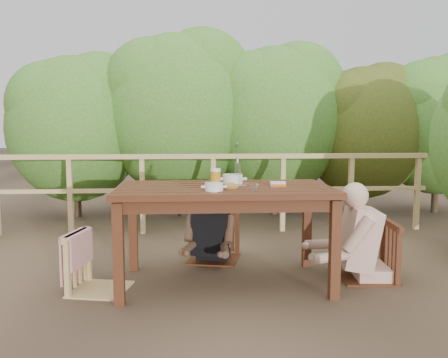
{
  "coord_description": "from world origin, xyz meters",
  "views": [
    {
      "loc": [
        -0.27,
        -3.87,
        1.32
      ],
      "look_at": [
        0.0,
        0.05,
        0.9
      ],
      "focal_mm": 37.13,
      "sensor_mm": 36.0,
      "label": 1
    }
  ],
  "objects": [
    {
      "name": "railing",
      "position": [
        0.0,
        2.0,
        0.51
      ],
      "size": [
        5.6,
        0.1,
        1.01
      ],
      "primitive_type": "cube",
      "color": "tan",
      "rests_on": "ground"
    },
    {
      "name": "hedge_row",
      "position": [
        0.4,
        3.2,
        1.9
      ],
      "size": [
        6.6,
        1.6,
        3.8
      ],
      "primitive_type": null,
      "color": "#3E6C25",
      "rests_on": "ground"
    },
    {
      "name": "beer_glass",
      "position": [
        -0.08,
        -0.02,
        0.91
      ],
      "size": [
        0.09,
        0.09,
        0.17
      ],
      "primitive_type": "cylinder",
      "color": "#CA850D",
      "rests_on": "table"
    },
    {
      "name": "chair_left",
      "position": [
        -1.03,
        -0.11,
        0.46
      ],
      "size": [
        0.54,
        0.54,
        0.91
      ],
      "primitive_type": "cube",
      "rotation": [
        0.0,
        0.0,
        1.36
      ],
      "color": "tan",
      "rests_on": "ground"
    },
    {
      "name": "table",
      "position": [
        0.0,
        0.0,
        0.41
      ],
      "size": [
        1.79,
        1.01,
        0.83
      ],
      "primitive_type": "cube",
      "color": "#411E0F",
      "rests_on": "ground"
    },
    {
      "name": "butter_tub",
      "position": [
        0.45,
        -0.03,
        0.85
      ],
      "size": [
        0.14,
        0.1,
        0.06
      ],
      "primitive_type": "cube",
      "rotation": [
        0.0,
        0.0,
        -0.08
      ],
      "color": "silver",
      "rests_on": "table"
    },
    {
      "name": "woman",
      "position": [
        -0.06,
        0.74,
        0.57
      ],
      "size": [
        0.58,
        0.66,
        1.15
      ],
      "primitive_type": null,
      "rotation": [
        0.0,
        0.0,
        2.91
      ],
      "color": "black",
      "rests_on": "ground"
    },
    {
      "name": "soup_far",
      "position": [
        0.09,
        0.19,
        0.88
      ],
      "size": [
        0.3,
        0.3,
        0.1
      ],
      "primitive_type": "cylinder",
      "color": "white",
      "rests_on": "table"
    },
    {
      "name": "chair_right",
      "position": [
        1.28,
        0.04,
        0.48
      ],
      "size": [
        0.52,
        0.52,
        0.96
      ],
      "primitive_type": "cube",
      "rotation": [
        0.0,
        0.0,
        -1.67
      ],
      "color": "#411E0F",
      "rests_on": "ground"
    },
    {
      "name": "chair_far",
      "position": [
        -0.06,
        0.72,
        0.5
      ],
      "size": [
        0.6,
        0.6,
        1.0
      ],
      "primitive_type": "cube",
      "rotation": [
        0.0,
        0.0,
        -0.23
      ],
      "color": "#411E0F",
      "rests_on": "ground"
    },
    {
      "name": "bread_roll",
      "position": [
        0.04,
        -0.18,
        0.86
      ],
      "size": [
        0.12,
        0.09,
        0.07
      ],
      "primitive_type": "ellipsoid",
      "color": "#B07837",
      "rests_on": "table"
    },
    {
      "name": "diner_right",
      "position": [
        1.31,
        0.04,
        0.71
      ],
      "size": [
        0.75,
        0.63,
        1.41
      ],
      "primitive_type": null,
      "rotation": [
        0.0,
        0.0,
        1.47
      ],
      "color": "#DFAB98",
      "rests_on": "ground"
    },
    {
      "name": "bottle",
      "position": [
        0.12,
        0.14,
        0.95
      ],
      "size": [
        0.06,
        0.06,
        0.25
      ],
      "primitive_type": "cylinder",
      "color": "white",
      "rests_on": "table"
    },
    {
      "name": "ground",
      "position": [
        0.0,
        0.0,
        0.0
      ],
      "size": [
        60.0,
        60.0,
        0.0
      ],
      "primitive_type": "plane",
      "color": "brown",
      "rests_on": "ground"
    },
    {
      "name": "tumbler",
      "position": [
        0.21,
        -0.31,
        0.87
      ],
      "size": [
        0.07,
        0.07,
        0.08
      ],
      "primitive_type": "cylinder",
      "color": "white",
      "rests_on": "table"
    },
    {
      "name": "soup_near",
      "position": [
        -0.1,
        -0.28,
        0.87
      ],
      "size": [
        0.24,
        0.24,
        0.08
      ],
      "primitive_type": "cylinder",
      "color": "white",
      "rests_on": "table"
    }
  ]
}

